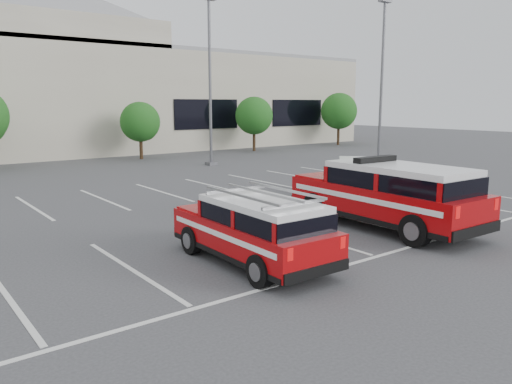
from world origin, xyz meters
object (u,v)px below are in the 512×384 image
at_px(light_pole_mid, 210,82).
at_px(fire_chief_suv, 387,199).
at_px(tree_right, 255,117).
at_px(light_pole_right, 382,82).
at_px(ladder_suv, 254,234).
at_px(tree_mid_right, 141,123).
at_px(tree_far_right, 339,112).
at_px(convention_building, 28,92).
at_px(white_pickup, 359,184).

bearing_deg(light_pole_mid, fire_chief_suv, -104.24).
xyz_separation_m(tree_right, light_pole_mid, (-8.09, -6.05, 2.41)).
distance_m(light_pole_right, ladder_suv, 22.41).
bearing_deg(tree_mid_right, tree_far_right, 0.00).
relative_size(convention_building, tree_right, 13.58).
distance_m(tree_far_right, light_pole_mid, 19.19).
relative_size(tree_far_right, white_pickup, 0.94).
xyz_separation_m(white_pickup, ladder_suv, (-8.29, -3.85, 0.08)).
distance_m(tree_mid_right, light_pole_mid, 6.88).
height_order(tree_mid_right, tree_far_right, tree_far_right).
relative_size(tree_mid_right, light_pole_right, 0.39).
height_order(convention_building, tree_far_right, convention_building).
height_order(light_pole_mid, light_pole_right, same).
height_order(tree_far_right, ladder_suv, tree_far_right).
relative_size(convention_building, tree_mid_right, 15.04).
xyz_separation_m(light_pole_right, ladder_suv, (-18.81, -11.35, -4.45)).
xyz_separation_m(tree_mid_right, light_pole_mid, (1.91, -6.05, 2.68)).
height_order(tree_right, white_pickup, tree_right).
distance_m(tree_right, light_pole_right, 12.32).
bearing_deg(fire_chief_suv, tree_right, 63.64).
distance_m(light_pole_mid, fire_chief_suv, 18.09).
relative_size(tree_right, white_pickup, 0.86).
bearing_deg(tree_far_right, white_pickup, -135.09).
bearing_deg(tree_far_right, fire_chief_suv, -134.16).
bearing_deg(ladder_suv, convention_building, 86.41).
bearing_deg(tree_mid_right, light_pole_right, -47.83).
bearing_deg(light_pole_right, light_pole_mid, 146.31).
xyz_separation_m(tree_right, fire_chief_suv, (-12.41, -23.08, -1.87)).
relative_size(convention_building, ladder_suv, 12.64).
distance_m(tree_far_right, white_pickup, 27.80).
xyz_separation_m(tree_far_right, white_pickup, (-19.61, -19.55, -2.38)).
bearing_deg(white_pickup, ladder_suv, -108.82).
xyz_separation_m(light_pole_right, fire_chief_suv, (-13.32, -11.03, -4.28)).
relative_size(tree_right, fire_chief_suv, 0.69).
xyz_separation_m(tree_mid_right, tree_far_right, (20.00, 0.00, 0.54)).
relative_size(fire_chief_suv, white_pickup, 1.23).
distance_m(tree_mid_right, light_pole_right, 16.47).
height_order(tree_right, light_pole_right, light_pole_right).
relative_size(light_pole_right, white_pickup, 1.98).
relative_size(tree_far_right, light_pole_mid, 0.47).
bearing_deg(light_pole_mid, tree_right, 36.77).
xyz_separation_m(tree_right, tree_far_right, (10.00, 0.00, 0.27)).
xyz_separation_m(convention_building, ladder_suv, (-2.99, -33.22, -3.98)).
bearing_deg(convention_building, white_pickup, -79.78).
bearing_deg(tree_right, fire_chief_suv, -118.28).
xyz_separation_m(tree_mid_right, ladder_suv, (-7.90, -23.40, -1.76)).
xyz_separation_m(tree_mid_right, fire_chief_suv, (-2.41, -23.08, -1.60)).
xyz_separation_m(light_pole_mid, fire_chief_suv, (-4.32, -17.03, -4.28)).
height_order(fire_chief_suv, ladder_suv, fire_chief_suv).
xyz_separation_m(tree_mid_right, light_pole_right, (10.91, -12.05, 2.68)).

